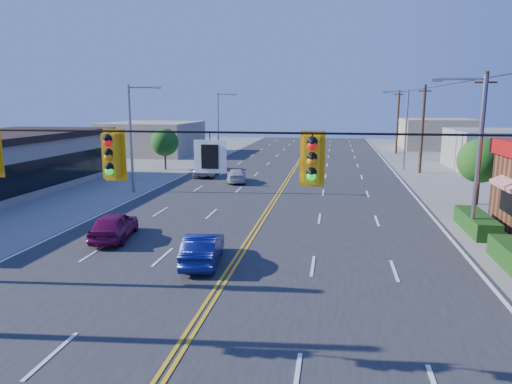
% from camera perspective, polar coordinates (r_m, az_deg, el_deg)
% --- Properties ---
extents(ground, '(160.00, 160.00, 0.00)m').
position_cam_1_polar(ground, '(12.62, -10.87, -20.94)').
color(ground, gray).
rests_on(ground, ground).
extents(road, '(20.00, 120.00, 0.06)m').
position_cam_1_polar(road, '(30.94, 2.18, -1.34)').
color(road, '#2D2D30').
rests_on(road, ground).
extents(signal_span, '(24.32, 0.34, 9.00)m').
position_cam_1_polar(signal_span, '(10.92, -12.38, 1.53)').
color(signal_span, '#47301E').
rests_on(signal_span, ground).
extents(streetlight_se, '(2.55, 0.25, 8.00)m').
position_cam_1_polar(streetlight_se, '(25.01, 25.67, 5.06)').
color(streetlight_se, gray).
rests_on(streetlight_se, ground).
extents(streetlight_ne, '(2.55, 0.25, 8.00)m').
position_cam_1_polar(streetlight_ne, '(48.50, 18.04, 7.95)').
color(streetlight_ne, gray).
rests_on(streetlight_ne, ground).
extents(streetlight_sw, '(2.55, 0.25, 8.00)m').
position_cam_1_polar(streetlight_sw, '(35.28, -15.11, 7.17)').
color(streetlight_sw, gray).
rests_on(streetlight_sw, ground).
extents(streetlight_nw, '(2.55, 0.25, 8.00)m').
position_cam_1_polar(streetlight_nw, '(59.86, -4.56, 8.93)').
color(streetlight_nw, gray).
rests_on(streetlight_nw, ground).
extents(utility_pole_near, '(0.28, 0.28, 8.40)m').
position_cam_1_polar(utility_pole_near, '(29.25, 26.19, 5.10)').
color(utility_pole_near, '#47301E').
rests_on(utility_pole_near, ground).
extents(utility_pole_mid, '(0.28, 0.28, 8.40)m').
position_cam_1_polar(utility_pole_mid, '(46.76, 20.07, 7.35)').
color(utility_pole_mid, '#47301E').
rests_on(utility_pole_mid, ground).
extents(utility_pole_far, '(0.28, 0.28, 8.40)m').
position_cam_1_polar(utility_pole_far, '(64.54, 17.29, 8.34)').
color(utility_pole_far, '#47301E').
rests_on(utility_pole_far, ground).
extents(tree_kfc_rear, '(2.94, 2.94, 4.41)m').
position_cam_1_polar(tree_kfc_rear, '(33.56, 26.26, 3.53)').
color(tree_kfc_rear, '#47301E').
rests_on(tree_kfc_rear, ground).
extents(tree_west, '(2.80, 2.80, 4.20)m').
position_cam_1_polar(tree_west, '(47.29, -11.35, 6.12)').
color(tree_west, '#47301E').
rests_on(tree_west, ground).
extents(bld_west_far, '(11.00, 12.00, 4.20)m').
position_cam_1_polar(bld_west_far, '(62.89, -12.74, 6.59)').
color(bld_west_far, tan).
rests_on(bld_west_far, ground).
extents(bld_east_far, '(10.00, 10.00, 4.40)m').
position_cam_1_polar(bld_east_far, '(73.65, 21.69, 6.77)').
color(bld_east_far, tan).
rests_on(bld_east_far, ground).
extents(car_magenta, '(2.28, 4.24, 1.37)m').
position_cam_1_polar(car_magenta, '(23.56, -17.30, -4.14)').
color(car_magenta, maroon).
rests_on(car_magenta, ground).
extents(car_blue, '(1.83, 4.02, 1.28)m').
position_cam_1_polar(car_blue, '(19.31, -6.65, -7.17)').
color(car_blue, navy).
rests_on(car_blue, ground).
extents(car_white, '(2.36, 4.10, 1.12)m').
position_cam_1_polar(car_white, '(38.81, -2.46, 1.97)').
color(car_white, '#BCBCBC').
rests_on(car_white, ground).
extents(car_silver, '(2.53, 4.46, 1.17)m').
position_cam_1_polar(car_silver, '(42.28, -6.24, 2.70)').
color(car_silver, '#B0B0B5').
rests_on(car_silver, ground).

